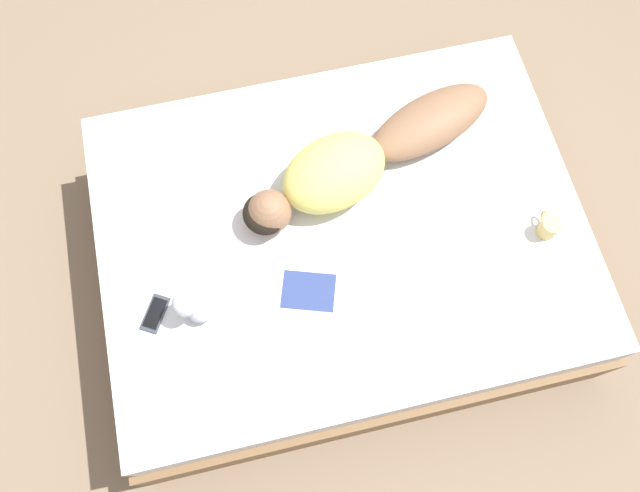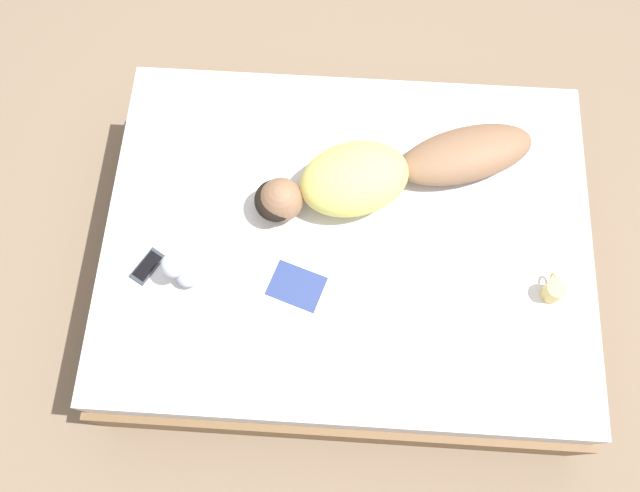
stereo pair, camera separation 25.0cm
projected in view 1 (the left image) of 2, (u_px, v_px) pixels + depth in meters
ground_plane at (338, 268)px, 3.09m from camera, size 12.00×12.00×0.00m
bed at (340, 250)px, 2.84m from camera, size 1.59×2.07×0.54m
person at (359, 160)px, 2.58m from camera, size 0.60×1.21×0.23m
open_magazine at (306, 320)px, 2.44m from camera, size 0.56×0.44×0.01m
coffee_mug at (549, 227)px, 2.53m from camera, size 0.12×0.08×0.09m
cell_phone at (155, 314)px, 2.45m from camera, size 0.17×0.14×0.01m
plush_toy at (194, 306)px, 2.38m from camera, size 0.12×0.15×0.18m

